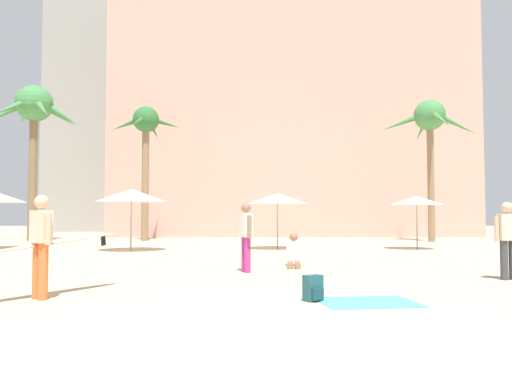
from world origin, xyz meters
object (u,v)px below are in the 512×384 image
(cafe_umbrella_0, at_px, (416,200))
(beach_towel, at_px, (368,302))
(cafe_umbrella_3, at_px, (131,195))
(person_near_left, at_px, (44,242))
(palm_tree_far_left, at_px, (146,134))
(palm_tree_left, at_px, (430,125))
(person_mid_center, at_px, (294,255))
(person_near_right, at_px, (508,237))
(palm_tree_center, at_px, (34,114))
(person_far_left, at_px, (246,234))
(backpack, at_px, (313,289))
(cafe_umbrella_2, at_px, (277,199))

(cafe_umbrella_0, bearing_deg, beach_towel, -112.25)
(cafe_umbrella_3, distance_m, person_near_left, 11.05)
(palm_tree_far_left, xyz_separation_m, palm_tree_left, (15.45, -1.04, 0.33))
(person_near_left, relative_size, person_mid_center, 2.48)
(palm_tree_left, xyz_separation_m, person_near_right, (-4.05, -15.25, -5.34))
(palm_tree_far_left, bearing_deg, cafe_umbrella_0, -28.70)
(palm_tree_center, relative_size, cafe_umbrella_0, 3.93)
(cafe_umbrella_3, bearing_deg, beach_towel, -59.95)
(person_near_left, bearing_deg, palm_tree_left, -175.10)
(person_far_left, xyz_separation_m, person_near_right, (5.67, -1.45, -0.01))
(palm_tree_center, xyz_separation_m, beach_towel, (13.87, -18.91, -7.00))
(palm_tree_far_left, relative_size, person_mid_center, 7.27)
(beach_towel, height_order, person_near_right, person_near_right)
(palm_tree_center, bearing_deg, beach_towel, -53.73)
(palm_tree_far_left, xyz_separation_m, backpack, (6.86, -18.83, -5.73))
(person_mid_center, bearing_deg, cafe_umbrella_0, 143.95)
(palm_tree_center, bearing_deg, palm_tree_left, -2.55)
(person_mid_center, height_order, person_near_right, person_near_right)
(cafe_umbrella_2, height_order, backpack, cafe_umbrella_2)
(palm_tree_left, distance_m, person_far_left, 17.70)
(cafe_umbrella_3, relative_size, person_near_left, 1.08)
(backpack, bearing_deg, beach_towel, 48.85)
(cafe_umbrella_2, bearing_deg, palm_tree_left, 33.51)
(palm_tree_left, bearing_deg, cafe_umbrella_0, -115.47)
(palm_tree_left, distance_m, beach_towel, 20.51)
(palm_tree_far_left, bearing_deg, person_near_left, -82.73)
(palm_tree_far_left, height_order, cafe_umbrella_2, palm_tree_far_left)
(person_far_left, bearing_deg, person_mid_center, 26.16)
(backpack, distance_m, person_near_left, 4.57)
(palm_tree_center, height_order, backpack, palm_tree_center)
(beach_towel, xyz_separation_m, person_near_right, (3.69, 2.69, 0.91))
(person_mid_center, bearing_deg, beach_towel, 11.75)
(palm_tree_left, height_order, person_far_left, palm_tree_left)
(person_far_left, bearing_deg, beach_towel, -84.48)
(cafe_umbrella_3, distance_m, backpack, 12.77)
(beach_towel, relative_size, person_near_right, 0.89)
(person_near_left, bearing_deg, cafe_umbrella_0, -179.85)
(beach_towel, height_order, person_mid_center, person_mid_center)
(cafe_umbrella_3, relative_size, person_far_left, 1.62)
(person_far_left, bearing_deg, backpack, -94.24)
(backpack, height_order, person_near_right, person_near_right)
(cafe_umbrella_0, height_order, cafe_umbrella_2, cafe_umbrella_2)
(palm_tree_far_left, relative_size, cafe_umbrella_2, 2.97)
(cafe_umbrella_3, xyz_separation_m, person_near_left, (1.24, -10.91, -1.25))
(palm_tree_center, distance_m, backpack, 23.83)
(palm_tree_far_left, relative_size, person_near_left, 2.93)
(palm_tree_left, bearing_deg, backpack, -115.76)
(palm_tree_center, xyz_separation_m, person_mid_center, (13.18, -13.42, -6.70))
(palm_tree_left, distance_m, cafe_umbrella_2, 11.02)
(cafe_umbrella_2, bearing_deg, person_near_left, -111.12)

